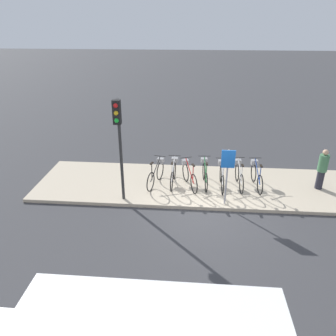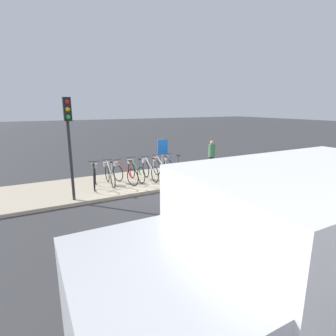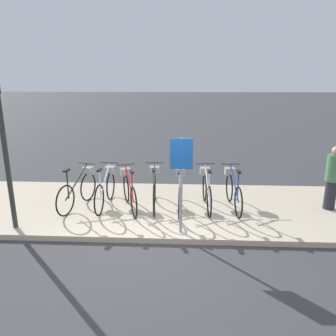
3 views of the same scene
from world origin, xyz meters
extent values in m
plane|color=#38383A|center=(0.00, 0.00, 0.00)|extent=(120.00, 120.00, 0.00)
cube|color=#B7A88E|center=(0.00, 1.67, 0.06)|extent=(12.70, 3.34, 0.12)
torus|color=black|center=(-2.00, 0.99, 0.48)|extent=(0.21, 0.71, 0.72)
torus|color=black|center=(-1.75, 1.95, 0.48)|extent=(0.21, 0.71, 0.72)
cylinder|color=black|center=(-1.88, 1.47, 0.77)|extent=(0.28, 0.99, 0.61)
cylinder|color=black|center=(-1.96, 1.12, 0.81)|extent=(0.04, 0.04, 0.65)
cube|color=black|center=(-1.96, 1.12, 1.15)|extent=(0.12, 0.21, 0.04)
cylinder|color=#262626|center=(-1.75, 1.95, 1.09)|extent=(0.45, 0.14, 0.02)
cube|color=gray|center=(-1.74, 2.00, 0.89)|extent=(0.28, 0.25, 0.18)
torus|color=black|center=(-1.25, 1.05, 0.48)|extent=(0.07, 0.72, 0.72)
torus|color=black|center=(-1.20, 2.05, 0.48)|extent=(0.07, 0.72, 0.72)
cylinder|color=silver|center=(-1.22, 1.55, 0.77)|extent=(0.08, 1.01, 0.61)
cylinder|color=silver|center=(-1.24, 1.19, 0.81)|extent=(0.03, 0.03, 0.65)
cube|color=black|center=(-1.24, 1.19, 1.15)|extent=(0.08, 0.20, 0.04)
cylinder|color=#262626|center=(-1.20, 2.05, 1.09)|extent=(0.46, 0.04, 0.02)
cube|color=gray|center=(-1.20, 2.10, 0.89)|extent=(0.25, 0.21, 0.18)
torus|color=black|center=(-0.44, 0.95, 0.48)|extent=(0.27, 0.69, 0.72)
torus|color=black|center=(-0.77, 1.89, 0.48)|extent=(0.27, 0.69, 0.72)
cylinder|color=red|center=(-0.61, 1.42, 0.77)|extent=(0.37, 0.96, 0.61)
cylinder|color=red|center=(-0.49, 1.08, 0.81)|extent=(0.04, 0.04, 0.65)
cube|color=black|center=(-0.49, 1.08, 1.15)|extent=(0.13, 0.21, 0.04)
cylinder|color=#262626|center=(-0.77, 1.89, 1.09)|extent=(0.44, 0.18, 0.02)
cube|color=gray|center=(-0.79, 1.94, 0.89)|extent=(0.29, 0.27, 0.18)
torus|color=black|center=(-0.01, 1.10, 0.48)|extent=(0.09, 0.72, 0.72)
torus|color=black|center=(-0.08, 2.09, 0.48)|extent=(0.09, 0.72, 0.72)
cylinder|color=#267238|center=(-0.04, 1.60, 0.77)|extent=(0.10, 1.01, 0.61)
cylinder|color=#267238|center=(-0.02, 1.24, 0.81)|extent=(0.03, 0.03, 0.65)
cube|color=black|center=(-0.02, 1.24, 1.15)|extent=(0.08, 0.20, 0.04)
cylinder|color=#262626|center=(-0.08, 2.09, 1.09)|extent=(0.46, 0.06, 0.02)
cube|color=gray|center=(-0.08, 2.14, 0.89)|extent=(0.25, 0.22, 0.18)
torus|color=black|center=(0.57, 0.95, 0.48)|extent=(0.04, 0.72, 0.72)
torus|color=black|center=(0.57, 1.95, 0.48)|extent=(0.04, 0.72, 0.72)
cylinder|color=silver|center=(0.57, 1.45, 0.77)|extent=(0.03, 1.01, 0.61)
cylinder|color=silver|center=(0.57, 1.09, 0.81)|extent=(0.03, 0.03, 0.65)
cube|color=black|center=(0.57, 1.09, 1.15)|extent=(0.07, 0.20, 0.04)
cylinder|color=#262626|center=(0.57, 1.95, 1.09)|extent=(0.46, 0.02, 0.02)
cube|color=gray|center=(0.57, 2.00, 0.89)|extent=(0.24, 0.20, 0.18)
torus|color=black|center=(1.23, 1.07, 0.48)|extent=(0.07, 0.72, 0.72)
torus|color=black|center=(1.19, 2.06, 0.48)|extent=(0.07, 0.72, 0.72)
cylinder|color=silver|center=(1.21, 1.56, 0.77)|extent=(0.08, 1.01, 0.61)
cylinder|color=silver|center=(1.23, 1.20, 0.81)|extent=(0.03, 0.03, 0.65)
cube|color=black|center=(1.23, 1.20, 1.15)|extent=(0.08, 0.20, 0.04)
cylinder|color=#262626|center=(1.19, 2.06, 1.09)|extent=(0.46, 0.05, 0.02)
cube|color=gray|center=(1.19, 2.11, 0.89)|extent=(0.25, 0.21, 0.18)
torus|color=black|center=(1.88, 1.07, 0.48)|extent=(0.09, 0.72, 0.72)
torus|color=black|center=(1.81, 2.06, 0.48)|extent=(0.09, 0.72, 0.72)
cylinder|color=navy|center=(1.84, 1.57, 0.77)|extent=(0.10, 1.01, 0.61)
cylinder|color=navy|center=(1.87, 1.21, 0.81)|extent=(0.03, 0.03, 0.65)
cube|color=black|center=(1.87, 1.21, 1.15)|extent=(0.08, 0.20, 0.04)
cylinder|color=#262626|center=(1.81, 2.06, 1.09)|extent=(0.46, 0.06, 0.02)
cube|color=gray|center=(1.80, 2.11, 0.89)|extent=(0.25, 0.22, 0.18)
cylinder|color=#23232D|center=(4.14, 1.70, 0.47)|extent=(0.26, 0.26, 0.70)
cylinder|color=#3F724C|center=(4.14, 1.70, 1.13)|extent=(0.34, 0.34, 0.62)
sphere|color=tan|center=(4.14, 1.70, 1.54)|extent=(0.20, 0.20, 0.20)
cylinder|color=#2D2D2D|center=(-2.86, 0.35, 1.87)|extent=(0.10, 0.10, 3.50)
cube|color=black|center=(-2.86, 0.17, 3.24)|extent=(0.24, 0.20, 0.75)
sphere|color=red|center=(-2.86, 0.07, 3.47)|extent=(0.14, 0.14, 0.14)
sphere|color=gold|center=(-2.86, 0.07, 3.24)|extent=(0.14, 0.14, 0.14)
sphere|color=green|center=(-2.86, 0.07, 3.01)|extent=(0.14, 0.14, 0.14)
cylinder|color=#99999E|center=(0.61, 0.30, 1.09)|extent=(0.06, 0.06, 1.94)
cube|color=#1959B2|center=(0.61, 0.28, 1.76)|extent=(0.44, 0.03, 0.60)
camera|label=1|loc=(-0.52, -9.39, 5.84)|focal=35.00mm
camera|label=2|loc=(-4.04, -8.91, 3.33)|focal=28.00mm
camera|label=3|loc=(0.65, -5.77, 3.20)|focal=35.00mm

